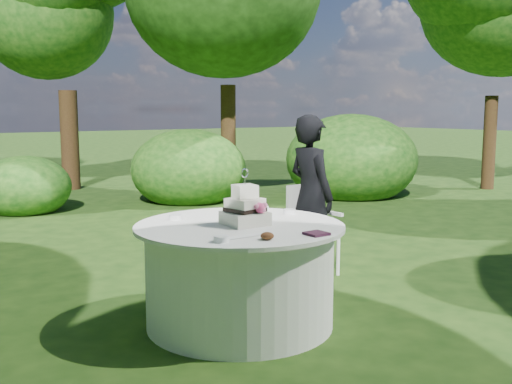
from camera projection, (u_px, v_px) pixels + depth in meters
ground at (240, 324)px, 4.55m from camera, size 80.00×80.00×0.00m
napkins at (316, 234)px, 4.06m from camera, size 0.14×0.14×0.02m
feather_plume at (244, 236)px, 3.99m from camera, size 0.48×0.07×0.01m
guest at (311, 196)px, 5.81m from camera, size 0.40×0.58×1.57m
table at (240, 274)px, 4.49m from camera, size 1.56×1.56×0.77m
cake at (245, 210)px, 4.40m from camera, size 0.30×0.31×0.42m
chair at (310, 222)px, 5.89m from camera, size 0.43×0.42×0.88m
votives at (239, 218)px, 4.59m from camera, size 1.10×0.98×0.04m
petal_cups at (255, 220)px, 4.48m from camera, size 0.62×1.11×0.05m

